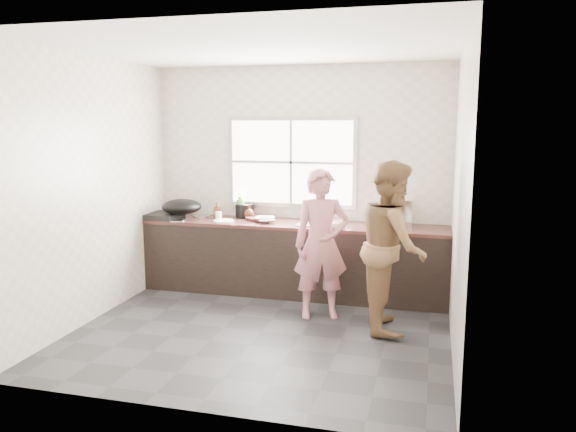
% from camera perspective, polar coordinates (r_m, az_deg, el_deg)
% --- Properties ---
extents(floor, '(3.60, 3.20, 0.01)m').
position_cam_1_polar(floor, '(5.65, -2.70, -11.66)').
color(floor, '#262628').
rests_on(floor, ground).
extents(ceiling, '(3.60, 3.20, 0.01)m').
position_cam_1_polar(ceiling, '(5.30, -2.94, 16.78)').
color(ceiling, silver).
rests_on(ceiling, wall_back).
extents(wall_back, '(3.60, 0.01, 2.70)m').
position_cam_1_polar(wall_back, '(6.85, 1.21, 3.80)').
color(wall_back, beige).
rests_on(wall_back, ground).
extents(wall_left, '(0.01, 3.20, 2.70)m').
position_cam_1_polar(wall_left, '(6.09, -19.25, 2.55)').
color(wall_left, silver).
rests_on(wall_left, ground).
extents(wall_right, '(0.01, 3.20, 2.70)m').
position_cam_1_polar(wall_right, '(5.07, 17.04, 1.35)').
color(wall_right, beige).
rests_on(wall_right, ground).
extents(wall_front, '(3.60, 0.01, 2.70)m').
position_cam_1_polar(wall_front, '(3.83, -10.01, -0.96)').
color(wall_front, silver).
rests_on(wall_front, ground).
extents(cabinet, '(3.60, 0.62, 0.82)m').
position_cam_1_polar(cabinet, '(6.71, 0.55, -4.48)').
color(cabinet, black).
rests_on(cabinet, floor).
extents(countertop, '(3.60, 0.64, 0.04)m').
position_cam_1_polar(countertop, '(6.62, 0.56, -0.86)').
color(countertop, '#371B16').
rests_on(countertop, cabinet).
extents(sink, '(0.55, 0.45, 0.02)m').
position_cam_1_polar(sink, '(6.54, 3.54, -0.79)').
color(sink, silver).
rests_on(sink, countertop).
extents(faucet, '(0.02, 0.02, 0.30)m').
position_cam_1_polar(faucet, '(6.71, 3.88, 0.73)').
color(faucet, silver).
rests_on(faucet, countertop).
extents(window_frame, '(1.60, 0.05, 1.10)m').
position_cam_1_polar(window_frame, '(6.84, 0.36, 5.48)').
color(window_frame, '#9EA0A5').
rests_on(window_frame, wall_back).
extents(window_glazing, '(1.50, 0.01, 1.00)m').
position_cam_1_polar(window_glazing, '(6.81, 0.31, 5.47)').
color(window_glazing, white).
rests_on(window_glazing, window_frame).
extents(woman, '(0.62, 0.51, 1.46)m').
position_cam_1_polar(woman, '(5.85, 3.40, -3.36)').
color(woman, '#CB7A81').
rests_on(woman, floor).
extents(person_side, '(0.77, 0.91, 1.68)m').
position_cam_1_polar(person_side, '(5.59, 10.54, -3.00)').
color(person_side, brown).
rests_on(person_side, floor).
extents(cutting_board, '(0.44, 0.44, 0.04)m').
position_cam_1_polar(cutting_board, '(6.83, -2.88, -0.23)').
color(cutting_board, '#331814').
rests_on(cutting_board, countertop).
extents(cleaver, '(0.20, 0.17, 0.01)m').
position_cam_1_polar(cleaver, '(6.55, -2.11, -0.41)').
color(cleaver, '#B6B6BD').
rests_on(cleaver, cutting_board).
extents(bowl_mince, '(0.27, 0.27, 0.06)m').
position_cam_1_polar(bowl_mince, '(6.69, -2.36, -0.33)').
color(bowl_mince, white).
rests_on(bowl_mince, countertop).
extents(bowl_crabs, '(0.21, 0.21, 0.06)m').
position_cam_1_polar(bowl_crabs, '(6.30, 4.76, -0.96)').
color(bowl_crabs, silver).
rests_on(bowl_crabs, countertop).
extents(bowl_held, '(0.22, 0.22, 0.07)m').
position_cam_1_polar(bowl_held, '(6.31, 4.09, -0.91)').
color(bowl_held, white).
rests_on(bowl_held, countertop).
extents(black_pot, '(0.30, 0.30, 0.17)m').
position_cam_1_polar(black_pot, '(7.01, -4.42, 0.56)').
color(black_pot, black).
rests_on(black_pot, countertop).
extents(plate_food, '(0.30, 0.30, 0.02)m').
position_cam_1_polar(plate_food, '(6.72, -6.57, -0.50)').
color(plate_food, white).
rests_on(plate_food, countertop).
extents(bottle_green, '(0.12, 0.12, 0.32)m').
position_cam_1_polar(bottle_green, '(7.01, -4.87, 1.19)').
color(bottle_green, '#509B32').
rests_on(bottle_green, countertop).
extents(bottle_brown_tall, '(0.10, 0.10, 0.18)m').
position_cam_1_polar(bottle_brown_tall, '(6.97, -7.24, 0.51)').
color(bottle_brown_tall, '#4C2813').
rests_on(bottle_brown_tall, countertop).
extents(bottle_brown_short, '(0.15, 0.15, 0.16)m').
position_cam_1_polar(bottle_brown_short, '(6.92, -3.99, 0.40)').
color(bottle_brown_short, '#492212').
rests_on(bottle_brown_short, countertop).
extents(glass_jar, '(0.10, 0.10, 0.11)m').
position_cam_1_polar(glass_jar, '(6.80, -7.07, -0.01)').
color(glass_jar, white).
rests_on(glass_jar, countertop).
extents(burner, '(0.44, 0.44, 0.07)m').
position_cam_1_polar(burner, '(7.09, -12.68, 0.05)').
color(burner, black).
rests_on(burner, countertop).
extents(wok, '(0.60, 0.60, 0.18)m').
position_cam_1_polar(wok, '(6.97, -10.74, 0.94)').
color(wok, black).
rests_on(wok, burner).
extents(dish_rack, '(0.41, 0.29, 0.30)m').
position_cam_1_polar(dish_rack, '(6.58, 10.73, 0.43)').
color(dish_rack, white).
rests_on(dish_rack, countertop).
extents(pot_lid_left, '(0.29, 0.29, 0.01)m').
position_cam_1_polar(pot_lid_left, '(6.89, -11.23, -0.41)').
color(pot_lid_left, '#BBBCC2').
rests_on(pot_lid_left, countertop).
extents(pot_lid_right, '(0.25, 0.25, 0.01)m').
position_cam_1_polar(pot_lid_right, '(7.15, -8.79, 0.02)').
color(pot_lid_right, '#B6B9BD').
rests_on(pot_lid_right, countertop).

